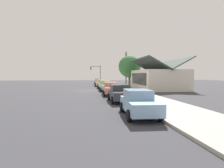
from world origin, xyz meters
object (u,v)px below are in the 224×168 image
object	(u,v)px
fire_hydrant_red	(109,85)
car_seafoam	(106,86)
shade_tree	(130,67)
car_coral	(111,89)
car_skyblue	(139,103)
car_mustard	(103,84)
traffic_light_main	(97,71)
car_ivory	(100,83)
car_olive	(99,82)
utility_pole_wooden	(126,68)
car_charcoal	(120,93)

from	to	relation	value
fire_hydrant_red	car_seafoam	bearing A→B (deg)	-10.26
shade_tree	fire_hydrant_red	size ratio (longest dim) A/B	9.39
car_coral	car_skyblue	xyz separation A→B (m)	(12.25, 0.09, -0.00)
car_mustard	traffic_light_main	bearing A→B (deg)	-176.95
car_ivory	car_skyblue	xyz separation A→B (m)	(30.84, 0.09, -0.00)
car_olive	car_seafoam	distance (m)	19.09
car_seafoam	car_skyblue	size ratio (longest dim) A/B	1.06
car_mustard	car_ivory	bearing A→B (deg)	-176.47
car_seafoam	utility_pole_wooden	world-z (taller)	utility_pole_wooden
car_skyblue	fire_hydrant_red	xyz separation A→B (m)	(-27.07, 1.50, -0.32)
car_ivory	fire_hydrant_red	size ratio (longest dim) A/B	6.21
car_mustard	car_seafoam	size ratio (longest dim) A/B	0.98
car_charcoal	car_mustard	bearing A→B (deg)	-179.61
car_skyblue	utility_pole_wooden	bearing A→B (deg)	172.20
car_charcoal	traffic_light_main	world-z (taller)	traffic_light_main
car_skyblue	utility_pole_wooden	xyz separation A→B (m)	(-29.21, 5.50, 3.12)
fire_hydrant_red	shade_tree	bearing A→B (deg)	107.03
traffic_light_main	utility_pole_wooden	world-z (taller)	utility_pole_wooden
car_seafoam	fire_hydrant_red	size ratio (longest dim) A/B	6.69
car_seafoam	traffic_light_main	bearing A→B (deg)	179.69
car_ivory	car_coral	world-z (taller)	same
car_seafoam	car_ivory	bearing A→B (deg)	179.59
car_olive	fire_hydrant_red	world-z (taller)	car_olive
shade_tree	traffic_light_main	size ratio (longest dim) A/B	1.28
car_skyblue	shade_tree	xyz separation A→B (m)	(-28.49, 6.12, 3.48)
car_coral	car_olive	bearing A→B (deg)	-178.06
car_olive	car_ivory	xyz separation A→B (m)	(6.76, -0.23, -0.00)
utility_pole_wooden	car_charcoal	bearing A→B (deg)	-13.48
car_olive	car_skyblue	size ratio (longest dim) A/B	1.09
utility_pole_wooden	traffic_light_main	bearing A→B (deg)	-155.11
traffic_light_main	utility_pole_wooden	bearing A→B (deg)	24.89
car_ivory	car_charcoal	bearing A→B (deg)	1.83
traffic_light_main	utility_pole_wooden	distance (m)	13.45
car_skyblue	car_seafoam	bearing A→B (deg)	-176.97
car_seafoam	car_coral	distance (m)	6.25
car_olive	traffic_light_main	bearing A→B (deg)	-176.04
car_charcoal	car_seafoam	bearing A→B (deg)	-179.27
traffic_light_main	car_mustard	bearing A→B (deg)	0.66
car_coral	car_skyblue	world-z (taller)	same
traffic_light_main	car_olive	bearing A→B (deg)	4.60
car_skyblue	utility_pole_wooden	size ratio (longest dim) A/B	0.60
car_coral	car_charcoal	size ratio (longest dim) A/B	1.07
car_seafoam	fire_hydrant_red	world-z (taller)	car_seafoam
traffic_light_main	car_seafoam	bearing A→B (deg)	0.27
car_ivory	car_coral	distance (m)	18.59
car_ivory	shade_tree	world-z (taller)	shade_tree
car_mustard	shade_tree	world-z (taller)	shade_tree
car_mustard	car_skyblue	distance (m)	24.91
car_ivory	traffic_light_main	xyz separation A→B (m)	(-10.56, -0.07, 2.68)
car_mustard	car_skyblue	bearing A→B (deg)	2.32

